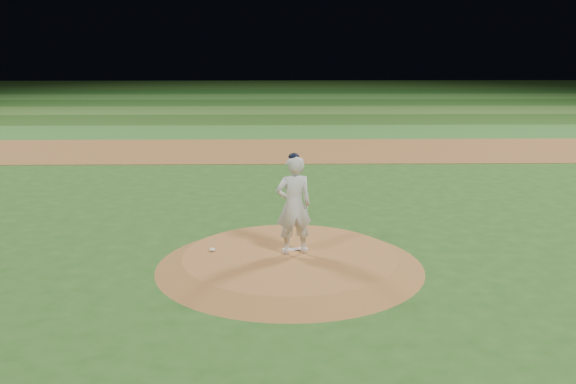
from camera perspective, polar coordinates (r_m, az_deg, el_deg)
The scene contains 12 objects.
ground at distance 13.34m, azimuth 0.16°, elevation -6.62°, with size 120.00×120.00×0.00m, color #28551B.
infield_dirt_band at distance 26.91m, azimuth -0.46°, elevation 3.71°, with size 70.00×6.00×0.02m, color brown.
outfield_stripe_0 at distance 32.35m, azimuth -0.56°, elevation 5.36°, with size 70.00×5.00×0.02m, color #2F6825.
outfield_stripe_1 at distance 37.30m, azimuth -0.63°, elevation 6.45°, with size 70.00×5.00×0.02m, color #224716.
outfield_stripe_2 at distance 42.27m, azimuth -0.68°, elevation 7.28°, with size 70.00×5.00×0.02m, color #396424.
outfield_stripe_3 at distance 47.24m, azimuth -0.72°, elevation 7.94°, with size 70.00×5.00×0.02m, color #204A17.
outfield_stripe_4 at distance 52.22m, azimuth -0.75°, elevation 8.47°, with size 70.00×5.00×0.02m, color #336725.
outfield_stripe_5 at distance 57.20m, azimuth -0.78°, elevation 8.91°, with size 70.00×5.00×0.02m, color #1D4E19.
pitchers_mound at distance 13.29m, azimuth 0.16°, elevation -6.11°, with size 5.50×5.50×0.25m, color #A26732.
pitching_rubber at distance 13.55m, azimuth 0.65°, elevation -5.11°, with size 0.53×0.13×0.03m, color white.
rosin_bag at distance 13.54m, azimuth -6.75°, elevation -5.12°, with size 0.13×0.13×0.07m, color white.
pitcher_on_mound at distance 13.06m, azimuth 0.51°, elevation -1.14°, with size 0.85×0.66×2.11m.
Camera 1 is at (-0.26, -12.52, 4.59)m, focal length 40.00 mm.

